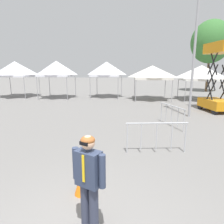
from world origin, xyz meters
name	(u,v)px	position (x,y,z in m)	size (l,w,h in m)	color
canopy_tent_center	(15,69)	(-11.36, 16.79, 2.87)	(3.72, 3.72, 3.65)	#9E9EA3
canopy_tent_far_left	(56,69)	(-6.80, 16.44, 2.90)	(3.07, 3.07, 3.67)	#9E9EA3
canopy_tent_behind_right	(107,69)	(-1.95, 17.61, 2.86)	(3.09, 3.09, 3.61)	#9E9EA3
canopy_tent_behind_center	(152,72)	(2.54, 16.32, 2.56)	(3.39, 3.39, 3.20)	#9E9EA3
canopy_tent_far_right	(201,73)	(7.03, 16.63, 2.52)	(3.58, 3.58, 3.21)	#9E9EA3
scissor_lift	(217,92)	(6.42, 11.22, 1.33)	(1.84, 2.54, 4.52)	black
person_foreground	(89,178)	(0.09, 0.29, 1.03)	(0.60, 0.39, 1.78)	#33384C
light_pole_near_lift	(197,26)	(4.23, 9.48, 5.16)	(0.36, 0.36, 9.18)	#9E9EA3
tree_behind_tents_center	(211,42)	(10.33, 24.30, 6.22)	(4.78, 4.78, 8.87)	brown
crowd_barrier_by_lift	(172,112)	(2.74, 7.20, 0.75)	(0.84, 1.96, 1.08)	#B7BABF
crowd_barrier_mid_lot	(157,132)	(1.62, 3.84, 0.75)	(2.09, 0.34, 1.08)	#B7BABF
traffic_cone_lot_center	(81,183)	(-0.33, 1.32, 0.28)	(0.32, 0.32, 0.56)	orange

